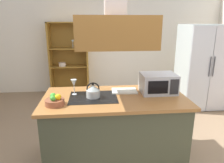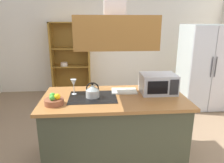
{
  "view_description": "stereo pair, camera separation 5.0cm",
  "coord_description": "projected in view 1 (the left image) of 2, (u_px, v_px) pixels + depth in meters",
  "views": [
    {
      "loc": [
        -0.45,
        -2.52,
        1.83
      ],
      "look_at": [
        -0.17,
        0.31,
        1.0
      ],
      "focal_mm": 33.17,
      "sensor_mm": 36.0,
      "label": 1
    },
    {
      "loc": [
        -0.4,
        -2.52,
        1.83
      ],
      "look_at": [
        -0.17,
        0.31,
        1.0
      ],
      "focal_mm": 33.17,
      "sensor_mm": 36.0,
      "label": 2
    }
  ],
  "objects": [
    {
      "name": "kitchen_island",
      "position": [
        114.0,
        128.0,
        2.78
      ],
      "size": [
        1.82,
        0.94,
        0.9
      ],
      "color": "#424532",
      "rests_on": "ground"
    },
    {
      "name": "microwave",
      "position": [
        158.0,
        83.0,
        2.76
      ],
      "size": [
        0.46,
        0.35,
        0.26
      ],
      "color": "#B7BABF",
      "rests_on": "kitchen_island"
    },
    {
      "name": "wall_back",
      "position": [
        109.0,
        40.0,
        5.45
      ],
      "size": [
        6.0,
        0.12,
        2.7
      ],
      "primitive_type": "cube",
      "color": "silver",
      "rests_on": "ground"
    },
    {
      "name": "range_hood",
      "position": [
        115.0,
        23.0,
        2.4
      ],
      "size": [
        0.9,
        0.7,
        1.17
      ],
      "color": "#976129"
    },
    {
      "name": "dish_cabinet",
      "position": [
        69.0,
        63.0,
        5.29
      ],
      "size": [
        0.96,
        0.4,
        1.82
      ],
      "color": "olive",
      "rests_on": "ground"
    },
    {
      "name": "refrigerator",
      "position": [
        201.0,
        67.0,
        4.44
      ],
      "size": [
        0.9,
        0.77,
        1.77
      ],
      "color": "#B2BEBC",
      "rests_on": "ground"
    },
    {
      "name": "fruit_bowl",
      "position": [
        55.0,
        101.0,
        2.37
      ],
      "size": [
        0.22,
        0.22,
        0.14
      ],
      "color": "brown",
      "rests_on": "kitchen_island"
    },
    {
      "name": "kettle",
      "position": [
        93.0,
        91.0,
        2.6
      ],
      "size": [
        0.17,
        0.17,
        0.19
      ],
      "color": "beige",
      "rests_on": "kitchen_island"
    },
    {
      "name": "wine_glass_on_counter",
      "position": [
        74.0,
        84.0,
        2.68
      ],
      "size": [
        0.08,
        0.08,
        0.21
      ],
      "color": "silver",
      "rests_on": "kitchen_island"
    },
    {
      "name": "ground_plane",
      "position": [
        126.0,
        154.0,
        2.96
      ],
      "size": [
        7.8,
        7.8,
        0.0
      ],
      "primitive_type": "plane",
      "color": "#886E53"
    },
    {
      "name": "cutting_board",
      "position": [
        124.0,
        91.0,
        2.84
      ],
      "size": [
        0.35,
        0.26,
        0.02
      ],
      "primitive_type": "cube",
      "rotation": [
        0.0,
        0.0,
        -0.06
      ],
      "color": "white",
      "rests_on": "kitchen_island"
    }
  ]
}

